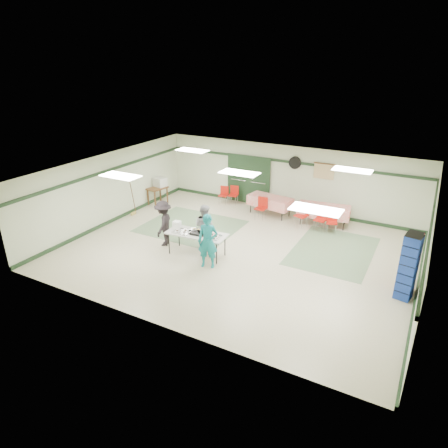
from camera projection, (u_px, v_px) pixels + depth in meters
The scene contains 42 objects.
floor at pixel (238, 251), 13.34m from camera, with size 11.00×11.00×0.00m, color beige.
ceiling at pixel (239, 172), 12.29m from camera, with size 11.00×11.00×0.00m, color white.
wall_back at pixel (287, 178), 16.47m from camera, with size 11.00×11.00×0.00m, color beige.
wall_front at pixel (152, 275), 9.17m from camera, with size 11.00×11.00×0.00m, color beige.
wall_left at pixel (110, 188), 15.23m from camera, with size 9.00×9.00×0.00m, color beige.
wall_right at pixel (427, 249), 10.41m from camera, with size 9.00×9.00×0.00m, color beige.
trim_back at pixel (288, 162), 16.17m from camera, with size 11.00×0.06×0.10m, color #1C341D.
baseboard_back at pixel (285, 208), 16.94m from camera, with size 11.00×0.06×0.12m, color #1C341D.
trim_left at pixel (108, 170), 14.95m from camera, with size 9.00×0.06×0.10m, color #1C341D.
baseboard_left at pixel (114, 219), 15.72m from camera, with size 9.00×0.06×0.12m, color #1C341D.
trim_right at pixel (431, 225), 10.15m from camera, with size 9.00×0.06×0.10m, color #1C341D.
baseboard_right at pixel (417, 291), 10.92m from camera, with size 9.00×0.06×0.12m, color #1C341D.
green_patch_a at pixel (191, 226), 15.25m from camera, with size 3.50×3.00×0.01m, color gray.
green_patch_b at pixel (333, 251), 13.33m from camera, with size 2.50×3.50×0.01m, color gray.
double_door_left at pixel (239, 178), 17.50m from camera, with size 0.90×0.06×2.10m, color gray.
double_door_right at pixel (259, 181), 17.08m from camera, with size 0.90×0.06×2.10m, color gray.
door_frame at pixel (248, 180), 17.28m from camera, with size 2.00×0.03×2.15m, color #1C341D.
wall_fan at pixel (295, 163), 16.01m from camera, with size 0.50×0.50×0.10m, color black.
scroll_banner at pixel (324, 171), 15.57m from camera, with size 0.80×0.02×0.60m, color tan.
serving_table at pixel (197, 234), 12.80m from camera, with size 2.03×0.94×0.76m.
sheet_tray_right at pixel (212, 237), 12.52m from camera, with size 0.54×0.41×0.02m, color silver.
sheet_tray_mid at pixel (197, 232), 12.88m from camera, with size 0.55×0.42×0.02m, color silver.
sheet_tray_left at pixel (182, 232), 12.88m from camera, with size 0.53×0.40×0.02m, color silver.
baking_pan at pixel (199, 233), 12.70m from camera, with size 0.50×0.31×0.08m, color black.
foam_box_stack at pixel (177, 225), 13.08m from camera, with size 0.23×0.21×0.26m, color white.
volunteer_teal at pixel (208, 241), 12.02m from camera, with size 0.62×0.41×1.70m, color #137D87.
volunteer_grey at pixel (205, 227), 13.26m from camera, with size 0.75×0.58×1.54m, color gray.
volunteer_dark at pixel (164, 223), 13.48m from camera, with size 1.02×0.59×1.58m, color black.
dining_table_a at pixel (324, 211), 15.21m from camera, with size 2.03×1.11×0.77m.
dining_table_b at pixel (270, 201), 16.17m from camera, with size 1.87×1.05×0.77m.
chair_a at pixel (321, 217), 14.73m from camera, with size 0.44×0.44×0.85m.
chair_b at pixel (303, 213), 15.03m from camera, with size 0.52×0.52×0.90m.
chair_c at pixel (332, 220), 14.56m from camera, with size 0.46×0.46×0.81m.
chair_d at pixel (262, 206), 15.78m from camera, with size 0.42×0.42×0.88m.
chair_loose_a at pixel (234, 193), 17.42m from camera, with size 0.42×0.42×0.80m.
chair_loose_b at pixel (224, 193), 17.43m from camera, with size 0.42×0.42×0.78m.
crate_stack_blue_a at pixel (408, 268), 10.38m from camera, with size 0.41×0.41×1.85m, color navy.
crate_stack_red at pixel (409, 262), 10.76m from camera, with size 0.38×0.38×1.74m, color #A51016.
crate_stack_blue_b at pixel (407, 274), 10.73m from camera, with size 0.37×0.37×1.19m, color navy.
printer_table at pixel (157, 190), 17.32m from camera, with size 0.71×0.96×0.74m.
office_printer at pixel (160, 182), 17.38m from camera, with size 0.50×0.43×0.39m, color silver.
broom at pixel (133, 197), 16.10m from camera, with size 0.03×0.03×1.44m, color brown.
Camera 1 is at (5.27, -10.73, 6.01)m, focal length 32.00 mm.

